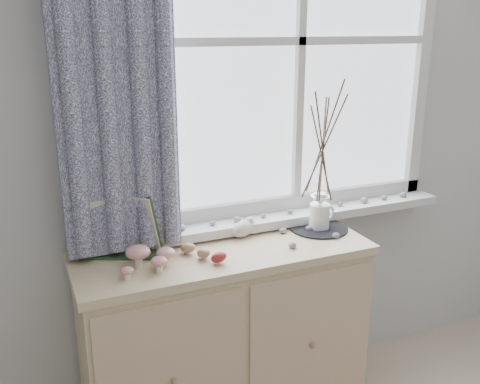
{
  "coord_description": "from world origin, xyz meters",
  "views": [
    {
      "loc": [
        -0.88,
        -0.1,
        1.71
      ],
      "look_at": [
        -0.1,
        1.7,
        1.1
      ],
      "focal_mm": 40.0,
      "sensor_mm": 36.0,
      "label": 1
    }
  ],
  "objects_px": {
    "toadstool_cluster": "(148,256)",
    "twig_pitcher": "(323,144)",
    "sideboard": "(225,341)",
    "botanical_book": "(121,227)"
  },
  "relations": [
    {
      "from": "botanical_book",
      "to": "toadstool_cluster",
      "type": "relative_size",
      "value": 1.66
    },
    {
      "from": "sideboard",
      "to": "botanical_book",
      "type": "xyz_separation_m",
      "value": [
        -0.39,
        0.08,
        0.55
      ]
    },
    {
      "from": "sideboard",
      "to": "toadstool_cluster",
      "type": "bearing_deg",
      "value": -171.36
    },
    {
      "from": "toadstool_cluster",
      "to": "twig_pitcher",
      "type": "xyz_separation_m",
      "value": [
        0.79,
        0.1,
        0.34
      ]
    },
    {
      "from": "toadstool_cluster",
      "to": "botanical_book",
      "type": "bearing_deg",
      "value": 117.57
    },
    {
      "from": "sideboard",
      "to": "toadstool_cluster",
      "type": "relative_size",
      "value": 5.43
    },
    {
      "from": "twig_pitcher",
      "to": "sideboard",
      "type": "bearing_deg",
      "value": 163.4
    },
    {
      "from": "sideboard",
      "to": "toadstool_cluster",
      "type": "height_order",
      "value": "toadstool_cluster"
    },
    {
      "from": "sideboard",
      "to": "twig_pitcher",
      "type": "xyz_separation_m",
      "value": [
        0.47,
        0.05,
        0.81
      ]
    },
    {
      "from": "sideboard",
      "to": "botanical_book",
      "type": "distance_m",
      "value": 0.68
    }
  ]
}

